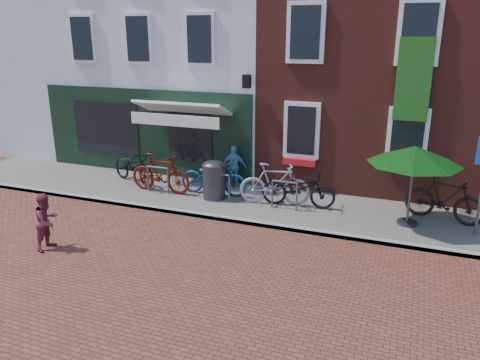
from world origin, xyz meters
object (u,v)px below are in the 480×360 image
at_px(boy, 47,221).
at_px(bicycle_3, 275,184).
at_px(bicycle_4, 298,188).
at_px(litter_bin, 214,178).
at_px(bicycle_5, 445,199).
at_px(bicycle_0, 134,167).
at_px(bicycle_1, 160,173).
at_px(parasol, 415,152).
at_px(bicycle_2, 214,177).
at_px(cafe_person, 234,166).

distance_m(boy, bicycle_3, 6.03).
bearing_deg(bicycle_4, litter_bin, 89.47).
bearing_deg(bicycle_5, boy, 132.94).
distance_m(bicycle_0, bicycle_1, 1.39).
height_order(litter_bin, bicycle_1, litter_bin).
bearing_deg(bicycle_3, bicycle_5, -97.44).
bearing_deg(bicycle_5, bicycle_1, 108.27).
bearing_deg(bicycle_4, boy, 127.34).
xyz_separation_m(bicycle_1, bicycle_3, (3.57, 0.23, 0.00)).
distance_m(bicycle_1, bicycle_3, 3.58).
xyz_separation_m(boy, bicycle_1, (0.56, 4.16, 0.03)).
xyz_separation_m(bicycle_0, bicycle_4, (5.54, -0.23, 0.00)).
bearing_deg(bicycle_3, parasol, -105.35).
bearing_deg(parasol, bicycle_3, 177.03).
distance_m(boy, bicycle_2, 5.04).
bearing_deg(bicycle_1, bicycle_3, -85.04).
relative_size(litter_bin, boy, 0.92).
height_order(cafe_person, bicycle_2, cafe_person).
xyz_separation_m(parasol, cafe_person, (-5.28, 1.29, -1.26)).
bearing_deg(parasol, bicycle_2, 176.55).
bearing_deg(litter_bin, boy, -118.79).
xyz_separation_m(litter_bin, bicycle_3, (1.81, 0.16, -0.03)).
relative_size(bicycle_2, bicycle_5, 1.03).
distance_m(litter_bin, bicycle_0, 3.08).
bearing_deg(bicycle_0, bicycle_3, -71.24).
bearing_deg(bicycle_1, bicycle_5, -84.32).
xyz_separation_m(bicycle_4, bicycle_5, (3.79, 0.33, 0.06)).
bearing_deg(bicycle_1, bicycle_2, -75.55).
bearing_deg(bicycle_5, bicycle_2, 106.02).
xyz_separation_m(parasol, bicycle_3, (-3.61, 0.19, -1.31)).
height_order(litter_bin, bicycle_0, litter_bin).
bearing_deg(bicycle_0, parasol, -71.07).
relative_size(parasol, bicycle_3, 1.15).
relative_size(boy, bicycle_2, 0.65).
xyz_separation_m(cafe_person, bicycle_4, (2.34, -1.04, -0.11)).
bearing_deg(bicycle_5, parasol, 137.84).
distance_m(litter_bin, bicycle_1, 1.77).
bearing_deg(cafe_person, bicycle_0, 5.19).
bearing_deg(bicycle_4, bicycle_5, -90.38).
height_order(parasol, bicycle_3, parasol).
xyz_separation_m(litter_bin, bicycle_0, (-3.05, 0.44, -0.09)).
relative_size(bicycle_2, bicycle_4, 1.00).
height_order(bicycle_0, bicycle_2, same).
height_order(litter_bin, bicycle_5, litter_bin).
xyz_separation_m(bicycle_1, bicycle_5, (8.04, 0.61, 0.00)).
relative_size(boy, cafe_person, 1.02).
bearing_deg(bicycle_0, bicycle_4, -70.27).
bearing_deg(boy, bicycle_3, -44.21).
relative_size(parasol, bicycle_1, 1.15).
height_order(litter_bin, boy, boy).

